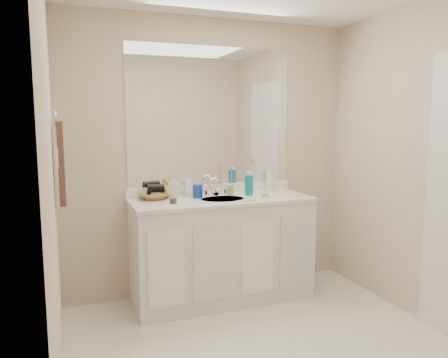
% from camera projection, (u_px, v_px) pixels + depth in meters
% --- Properties ---
extents(floor, '(2.60, 2.60, 0.00)m').
position_uv_depth(floor, '(277.00, 358.00, 2.83)').
color(floor, white).
rests_on(floor, ground).
extents(wall_back, '(2.60, 0.02, 2.40)m').
position_uv_depth(wall_back, '(211.00, 158.00, 3.87)').
color(wall_back, beige).
rests_on(wall_back, floor).
extents(wall_left, '(0.02, 2.60, 2.40)m').
position_uv_depth(wall_left, '(52.00, 187.00, 2.21)').
color(wall_left, beige).
rests_on(wall_left, floor).
extents(wall_right, '(0.02, 2.60, 2.40)m').
position_uv_depth(wall_right, '(442.00, 167.00, 3.12)').
color(wall_right, beige).
rests_on(wall_right, floor).
extents(vanity_cabinet, '(1.50, 0.55, 0.85)m').
position_uv_depth(vanity_cabinet, '(222.00, 251.00, 3.72)').
color(vanity_cabinet, silver).
rests_on(vanity_cabinet, floor).
extents(countertop, '(1.52, 0.57, 0.03)m').
position_uv_depth(countertop, '(222.00, 200.00, 3.66)').
color(countertop, white).
rests_on(countertop, vanity_cabinet).
extents(backsplash, '(1.52, 0.03, 0.08)m').
position_uv_depth(backsplash, '(212.00, 189.00, 3.89)').
color(backsplash, white).
rests_on(backsplash, countertop).
extents(sink_basin, '(0.37, 0.37, 0.02)m').
position_uv_depth(sink_basin, '(223.00, 200.00, 3.64)').
color(sink_basin, '#B3AF9C').
rests_on(sink_basin, countertop).
extents(faucet, '(0.02, 0.02, 0.11)m').
position_uv_depth(faucet, '(216.00, 189.00, 3.80)').
color(faucet, silver).
rests_on(faucet, countertop).
extents(mirror, '(1.48, 0.01, 1.20)m').
position_uv_depth(mirror, '(211.00, 117.00, 3.81)').
color(mirror, white).
rests_on(mirror, wall_back).
extents(blue_mug, '(0.09, 0.09, 0.11)m').
position_uv_depth(blue_mug, '(198.00, 191.00, 3.68)').
color(blue_mug, navy).
rests_on(blue_mug, countertop).
extents(tan_cup, '(0.07, 0.07, 0.09)m').
position_uv_depth(tan_cup, '(230.00, 190.00, 3.81)').
color(tan_cup, beige).
rests_on(tan_cup, countertop).
extents(toothbrush, '(0.02, 0.04, 0.20)m').
position_uv_depth(toothbrush, '(231.00, 178.00, 3.80)').
color(toothbrush, '#EB3E89').
rests_on(toothbrush, tan_cup).
extents(mouthwash_bottle, '(0.09, 0.09, 0.17)m').
position_uv_depth(mouthwash_bottle, '(249.00, 185.00, 3.80)').
color(mouthwash_bottle, '#0B7A8D').
rests_on(mouthwash_bottle, countertop).
extents(clear_pump_bottle, '(0.08, 0.08, 0.18)m').
position_uv_depth(clear_pump_bottle, '(270.00, 182.00, 4.00)').
color(clear_pump_bottle, white).
rests_on(clear_pump_bottle, countertop).
extents(soap_dish, '(0.12, 0.10, 0.01)m').
position_uv_depth(soap_dish, '(265.00, 197.00, 3.69)').
color(soap_dish, white).
rests_on(soap_dish, countertop).
extents(green_soap, '(0.07, 0.06, 0.02)m').
position_uv_depth(green_soap, '(265.00, 195.00, 3.69)').
color(green_soap, '#9BC530').
rests_on(green_soap, soap_dish).
extents(orange_comb, '(0.13, 0.06, 0.01)m').
position_uv_depth(orange_comb, '(250.00, 201.00, 3.54)').
color(orange_comb, orange).
rests_on(orange_comb, countertop).
extents(dark_jar, '(0.06, 0.06, 0.04)m').
position_uv_depth(dark_jar, '(173.00, 201.00, 3.44)').
color(dark_jar, '#313238').
rests_on(dark_jar, countertop).
extents(soap_bottle_white, '(0.08, 0.08, 0.19)m').
position_uv_depth(soap_bottle_white, '(188.00, 185.00, 3.77)').
color(soap_bottle_white, white).
rests_on(soap_bottle_white, countertop).
extents(soap_bottle_cream, '(0.11, 0.11, 0.19)m').
position_uv_depth(soap_bottle_cream, '(174.00, 186.00, 3.69)').
color(soap_bottle_cream, beige).
rests_on(soap_bottle_cream, countertop).
extents(soap_bottle_yellow, '(0.14, 0.14, 0.15)m').
position_uv_depth(soap_bottle_yellow, '(168.00, 189.00, 3.69)').
color(soap_bottle_yellow, gold).
rests_on(soap_bottle_yellow, countertop).
extents(wicker_basket, '(0.24, 0.24, 0.06)m').
position_uv_depth(wicker_basket, '(154.00, 196.00, 3.62)').
color(wicker_basket, olive).
rests_on(wicker_basket, countertop).
extents(hair_dryer, '(0.15, 0.09, 0.07)m').
position_uv_depth(hair_dryer, '(156.00, 188.00, 3.62)').
color(hair_dryer, black).
rests_on(hair_dryer, wicker_basket).
extents(towel_ring, '(0.01, 0.11, 0.11)m').
position_uv_depth(towel_ring, '(56.00, 118.00, 2.89)').
color(towel_ring, silver).
rests_on(towel_ring, wall_left).
extents(hand_towel, '(0.04, 0.32, 0.55)m').
position_uv_depth(hand_towel, '(61.00, 162.00, 2.94)').
color(hand_towel, '#35211C').
rests_on(hand_towel, towel_ring).
extents(switch_plate, '(0.01, 0.08, 0.13)m').
position_uv_depth(switch_plate, '(57.00, 158.00, 2.74)').
color(switch_plate, white).
rests_on(switch_plate, wall_left).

